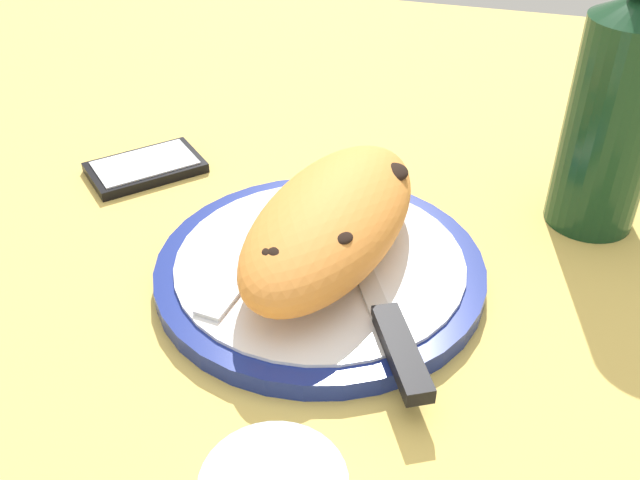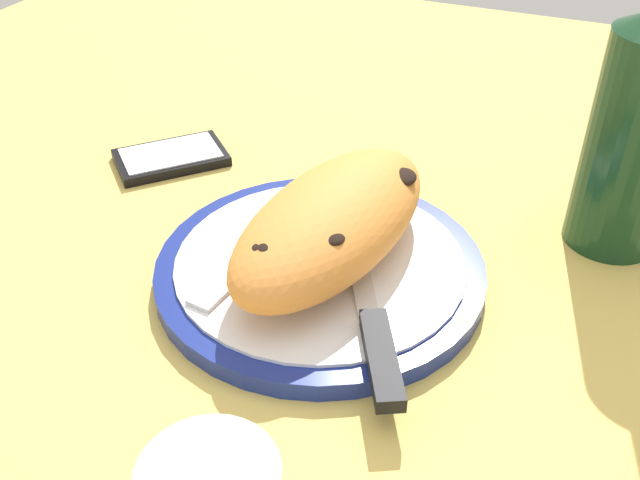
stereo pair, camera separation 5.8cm
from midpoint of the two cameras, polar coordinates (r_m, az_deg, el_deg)
The scene contains 7 objects.
ground_plane at distance 61.20cm, azimuth 2.71°, elevation -4.18°, with size 150.00×150.00×3.00cm, color #DBB756.
plate at distance 59.68cm, azimuth 2.78°, elevation -2.41°, with size 27.39×27.39×1.88cm.
calzone at distance 57.58cm, azimuth 3.85°, elevation 1.35°, with size 25.32×14.28×6.77cm.
fork at distance 58.48cm, azimuth -3.21°, elevation -1.90°, with size 16.05×3.39×0.40cm.
knife at distance 52.45cm, azimuth 7.58°, elevation -7.10°, with size 20.37×11.82×1.20cm.
smartphone at distance 77.19cm, azimuth -9.70°, elevation 6.46°, with size 13.00×12.80×1.16cm.
wine_bottle at distance 65.42cm, azimuth 26.51°, elevation 8.07°, with size 7.98×7.98×29.09cm.
Camera 2 is at (43.19, 18.40, 37.88)cm, focal length 40.16 mm.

